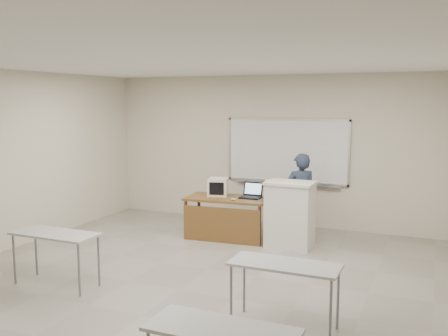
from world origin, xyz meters
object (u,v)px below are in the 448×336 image
at_px(keyboard, 280,181).
at_px(presenter, 300,196).
at_px(laptop, 251,194).
at_px(podium, 290,214).
at_px(instructor_desk, 225,209).
at_px(crt_monitor, 218,187).
at_px(mouse, 234,199).
at_px(whiteboard, 287,152).

distance_m(keyboard, presenter, 0.79).
bearing_deg(laptop, podium, -18.74).
height_order(instructor_desk, laptop, laptop).
relative_size(crt_monitor, laptop, 1.10).
height_order(crt_monitor, mouse, crt_monitor).
bearing_deg(laptop, instructor_desk, -146.81).
distance_m(mouse, presenter, 1.22).
height_order(whiteboard, instructor_desk, whiteboard).
bearing_deg(mouse, presenter, 35.00).
relative_size(whiteboard, keyboard, 5.06).
xyz_separation_m(podium, mouse, (-1.00, -0.10, 0.20)).
relative_size(podium, keyboard, 2.31).
distance_m(podium, presenter, 0.60).
xyz_separation_m(instructor_desk, podium, (1.20, 0.01, 0.02)).
relative_size(instructor_desk, mouse, 15.67).
bearing_deg(instructor_desk, keyboard, -10.29).
relative_size(laptop, keyboard, 0.74).
distance_m(instructor_desk, podium, 1.20).
relative_size(whiteboard, instructor_desk, 1.66).
height_order(mouse, keyboard, keyboard).
height_order(crt_monitor, keyboard, keyboard).
bearing_deg(keyboard, mouse, 168.06).
distance_m(laptop, keyboard, 0.82).
bearing_deg(podium, whiteboard, 109.40).
xyz_separation_m(whiteboard, presenter, (0.52, -0.90, -0.70)).
relative_size(whiteboard, laptop, 6.83).
bearing_deg(presenter, instructor_desk, -8.27).
height_order(instructor_desk, mouse, mouse).
xyz_separation_m(instructor_desk, crt_monitor, (-0.25, 0.24, 0.36)).
bearing_deg(whiteboard, podium, -71.19).
distance_m(mouse, keyboard, 0.93).
bearing_deg(whiteboard, mouse, -107.69).
xyz_separation_m(whiteboard, keyboard, (0.35, -1.59, -0.34)).
xyz_separation_m(whiteboard, laptop, (-0.30, -1.21, -0.67)).
bearing_deg(podium, keyboard, -140.75).
bearing_deg(laptop, whiteboard, 75.22).
height_order(whiteboard, laptop, whiteboard).
relative_size(mouse, keyboard, 0.19).
xyz_separation_m(podium, crt_monitor, (-1.45, 0.23, 0.34)).
bearing_deg(mouse, laptop, 62.87).
bearing_deg(mouse, crt_monitor, 146.18).
distance_m(instructor_desk, keyboard, 1.21).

